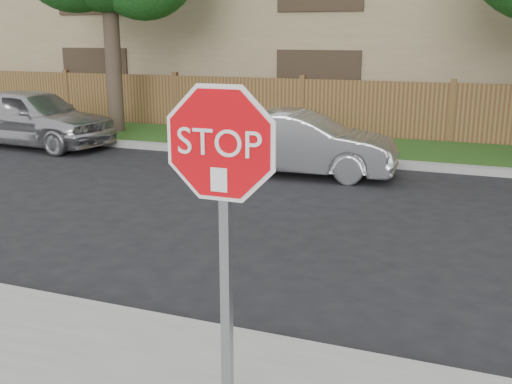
% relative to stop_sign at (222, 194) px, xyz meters
% --- Properties ---
extents(ground, '(90.00, 90.00, 0.00)m').
position_rel_stop_sign_xyz_m(ground, '(0.61, 1.48, -1.83)').
color(ground, black).
rests_on(ground, ground).
extents(far_curb, '(70.00, 0.30, 0.15)m').
position_rel_stop_sign_xyz_m(far_curb, '(0.61, 9.63, -1.75)').
color(far_curb, gray).
rests_on(far_curb, ground).
extents(grass_strip, '(70.00, 3.00, 0.12)m').
position_rel_stop_sign_xyz_m(grass_strip, '(0.61, 11.28, -1.77)').
color(grass_strip, '#1E4714').
rests_on(grass_strip, ground).
extents(fence, '(70.00, 0.12, 1.60)m').
position_rel_stop_sign_xyz_m(fence, '(0.61, 12.88, -1.03)').
color(fence, '#53311D').
rests_on(fence, ground).
extents(apartment_building, '(35.20, 9.20, 7.20)m').
position_rel_stop_sign_xyz_m(apartment_building, '(0.61, 18.48, 1.70)').
color(apartment_building, '#897B55').
rests_on(apartment_building, ground).
extents(stop_sign, '(1.01, 0.13, 2.55)m').
position_rel_stop_sign_xyz_m(stop_sign, '(0.00, 0.00, 0.00)').
color(stop_sign, gray).
rests_on(stop_sign, sidewalk_near).
extents(sedan_far_left, '(4.52, 2.09, 1.50)m').
position_rel_stop_sign_xyz_m(sedan_far_left, '(-9.33, 8.88, -1.08)').
color(sedan_far_left, '#AEAEB3').
rests_on(sedan_far_left, ground).
extents(sedan_left, '(3.98, 1.59, 1.29)m').
position_rel_stop_sign_xyz_m(sedan_left, '(-2.04, 8.27, -1.19)').
color(sedan_left, '#9D9DA1').
rests_on(sedan_left, ground).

